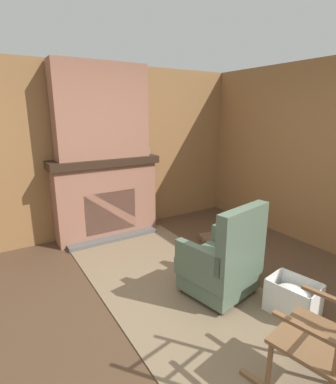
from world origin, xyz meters
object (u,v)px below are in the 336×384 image
armchair (223,263)px  rocking_chair (322,342)px  oil_lamp_vase (78,154)px  firewood_stack (216,238)px  storage_case (141,151)px  laundry_basket (293,298)px

armchair → rocking_chair: (1.23, -0.25, 0.07)m
rocking_chair → oil_lamp_vase: (-3.43, -0.55, 0.87)m
firewood_stack → storage_case: size_ratio=2.15×
oil_lamp_vase → storage_case: (0.00, 0.99, -0.02)m
storage_case → laundry_basket: bearing=3.6°
armchair → rocking_chair: size_ratio=0.77×
laundry_basket → storage_case: storage_case is taller
firewood_stack → oil_lamp_vase: oil_lamp_vase is taller
laundry_basket → oil_lamp_vase: size_ratio=2.06×
firewood_stack → laundry_basket: bearing=-15.9°
rocking_chair → firewood_stack: (-2.30, 1.09, -0.38)m
storage_case → armchair: bearing=-4.8°
armchair → laundry_basket: armchair is taller
rocking_chair → storage_case: 3.56m
armchair → laundry_basket: 0.72m
firewood_stack → storage_case: (-1.13, -0.65, 1.23)m
storage_case → rocking_chair: bearing=-7.3°
armchair → storage_case: bearing=-15.9°
oil_lamp_vase → storage_case: 0.99m
armchair → firewood_stack: size_ratio=2.00×
oil_lamp_vase → firewood_stack: bearing=55.4°
laundry_basket → oil_lamp_vase: oil_lamp_vase is taller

